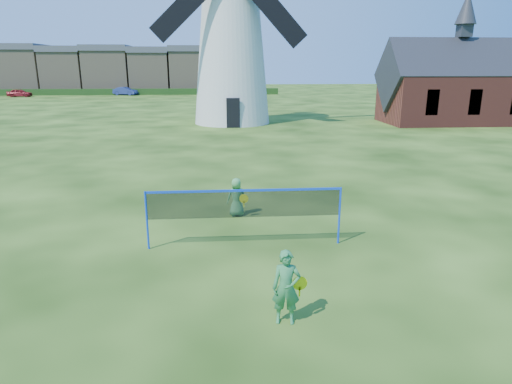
{
  "coord_description": "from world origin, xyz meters",
  "views": [
    {
      "loc": [
        -0.63,
        -10.25,
        4.57
      ],
      "look_at": [
        0.2,
        0.5,
        1.5
      ],
      "focal_mm": 31.09,
      "sensor_mm": 36.0,
      "label": 1
    }
  ],
  "objects": [
    {
      "name": "car_left",
      "position": [
        -31.55,
        62.07,
        0.61
      ],
      "size": [
        3.56,
        1.44,
        1.21
      ],
      "primitive_type": "imported",
      "rotation": [
        0.0,
        0.0,
        1.57
      ],
      "color": "maroon",
      "rests_on": "ground"
    },
    {
      "name": "ground",
      "position": [
        0.0,
        0.0,
        0.0
      ],
      "size": [
        220.0,
        220.0,
        0.0
      ],
      "primitive_type": "plane",
      "color": "black",
      "rests_on": "ground"
    },
    {
      "name": "car_right",
      "position": [
        -16.24,
        65.42,
        0.65
      ],
      "size": [
        4.18,
        2.54,
        1.3
      ],
      "primitive_type": "imported",
      "rotation": [
        0.0,
        0.0,
        1.25
      ],
      "color": "navy",
      "rests_on": "ground"
    },
    {
      "name": "windmill",
      "position": [
        0.27,
        26.97,
        6.48
      ],
      "size": [
        12.1,
        6.16,
        17.95
      ],
      "color": "white",
      "rests_on": "ground"
    },
    {
      "name": "terraced_houses",
      "position": [
        -27.12,
        72.0,
        3.99
      ],
      "size": [
        49.8,
        8.4,
        8.18
      ],
      "color": "#9A8467",
      "rests_on": "ground"
    },
    {
      "name": "chapel",
      "position": [
        18.74,
        25.63,
        2.89
      ],
      "size": [
        12.14,
        5.89,
        10.27
      ],
      "color": "brown",
      "rests_on": "ground"
    },
    {
      "name": "player_girl",
      "position": [
        0.47,
        -3.08,
        0.71
      ],
      "size": [
        0.7,
        0.4,
        1.42
      ],
      "rotation": [
        0.0,
        0.0,
        -0.13
      ],
      "color": "#348248",
      "rests_on": "ground"
    },
    {
      "name": "badminton_net",
      "position": [
        -0.09,
        0.6,
        1.14
      ],
      "size": [
        5.05,
        0.05,
        1.55
      ],
      "color": "blue",
      "rests_on": "ground"
    },
    {
      "name": "player_boy",
      "position": [
        -0.21,
        3.08,
        0.61
      ],
      "size": [
        0.68,
        0.46,
        1.22
      ],
      "rotation": [
        0.0,
        0.0,
        3.27
      ],
      "color": "#4DA054",
      "rests_on": "ground"
    },
    {
      "name": "hedge",
      "position": [
        -22.0,
        66.0,
        0.5
      ],
      "size": [
        62.0,
        0.8,
        1.0
      ],
      "primitive_type": "cube",
      "color": "#193814",
      "rests_on": "ground"
    }
  ]
}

